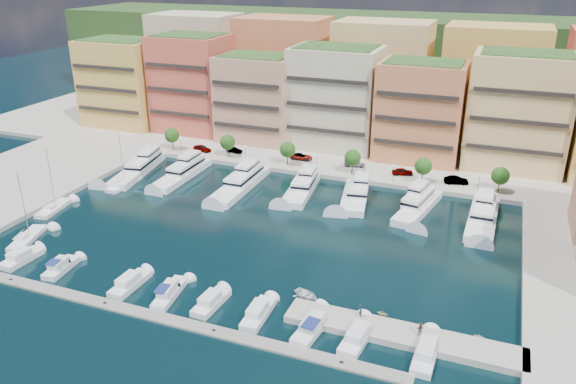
% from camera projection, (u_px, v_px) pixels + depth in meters
% --- Properties ---
extents(ground, '(400.00, 400.00, 0.00)m').
position_uv_depth(ground, '(262.00, 232.00, 104.08)').
color(ground, black).
rests_on(ground, ground).
extents(north_quay, '(220.00, 64.00, 2.00)m').
position_uv_depth(north_quay, '(351.00, 139.00, 157.37)').
color(north_quay, '#9E998E').
rests_on(north_quay, ground).
extents(hillside, '(240.00, 40.00, 58.00)m').
position_uv_depth(hillside, '(387.00, 101.00, 198.63)').
color(hillside, '#223D19').
rests_on(hillside, ground).
extents(south_pontoon, '(72.00, 2.20, 0.35)m').
position_uv_depth(south_pontoon, '(158.00, 318.00, 79.30)').
color(south_pontoon, gray).
rests_on(south_pontoon, ground).
extents(finger_pier, '(32.00, 5.00, 2.00)m').
position_uv_depth(finger_pier, '(401.00, 338.00, 75.14)').
color(finger_pier, '#9E998E').
rests_on(finger_pier, ground).
extents(apartment_0, '(22.00, 16.50, 24.80)m').
position_uv_depth(apartment_0, '(123.00, 82.00, 163.97)').
color(apartment_0, '#E1A452').
rests_on(apartment_0, north_quay).
extents(apartment_1, '(20.00, 16.50, 26.80)m').
position_uv_depth(apartment_1, '(192.00, 83.00, 157.95)').
color(apartment_1, '#C05740').
rests_on(apartment_1, north_quay).
extents(apartment_2, '(20.00, 15.50, 22.80)m').
position_uv_depth(apartment_2, '(258.00, 98.00, 149.98)').
color(apartment_2, tan).
rests_on(apartment_2, north_quay).
extents(apartment_3, '(22.00, 16.50, 25.80)m').
position_uv_depth(apartment_3, '(335.00, 98.00, 144.10)').
color(apartment_3, beige).
rests_on(apartment_3, north_quay).
extents(apartment_4, '(20.00, 15.50, 23.80)m').
position_uv_depth(apartment_4, '(420.00, 111.00, 135.41)').
color(apartment_4, '#D3854F').
rests_on(apartment_4, north_quay).
extents(apartment_5, '(22.00, 16.50, 26.80)m').
position_uv_depth(apartment_5, '(519.00, 111.00, 129.20)').
color(apartment_5, '#E9C67B').
rests_on(apartment_5, north_quay).
extents(backblock_0, '(26.00, 18.00, 30.00)m').
position_uv_depth(backblock_0, '(197.00, 62.00, 179.89)').
color(backblock_0, beige).
rests_on(backblock_0, north_quay).
extents(backblock_1, '(26.00, 18.00, 30.00)m').
position_uv_depth(backblock_1, '(284.00, 68.00, 169.86)').
color(backblock_1, '#D3854F').
rests_on(backblock_1, north_quay).
extents(backblock_2, '(26.00, 18.00, 30.00)m').
position_uv_depth(backblock_2, '(382.00, 75.00, 159.83)').
color(backblock_2, '#E9C67B').
rests_on(backblock_2, north_quay).
extents(backblock_3, '(26.00, 18.00, 30.00)m').
position_uv_depth(backblock_3, '(492.00, 83.00, 149.80)').
color(backblock_3, '#E1A452').
rests_on(backblock_3, north_quay).
extents(tree_0, '(3.80, 3.80, 5.65)m').
position_uv_depth(tree_0, '(172.00, 135.00, 144.41)').
color(tree_0, '#473323').
rests_on(tree_0, north_quay).
extents(tree_1, '(3.80, 3.80, 5.65)m').
position_uv_depth(tree_1, '(228.00, 142.00, 139.06)').
color(tree_1, '#473323').
rests_on(tree_1, north_quay).
extents(tree_2, '(3.80, 3.80, 5.65)m').
position_uv_depth(tree_2, '(288.00, 150.00, 133.72)').
color(tree_2, '#473323').
rests_on(tree_2, north_quay).
extents(tree_3, '(3.80, 3.80, 5.65)m').
position_uv_depth(tree_3, '(353.00, 158.00, 128.37)').
color(tree_3, '#473323').
rests_on(tree_3, north_quay).
extents(tree_4, '(3.80, 3.80, 5.65)m').
position_uv_depth(tree_4, '(423.00, 166.00, 123.02)').
color(tree_4, '#473323').
rests_on(tree_4, north_quay).
extents(tree_5, '(3.80, 3.80, 5.65)m').
position_uv_depth(tree_5, '(500.00, 176.00, 117.67)').
color(tree_5, '#473323').
rests_on(tree_5, north_quay).
extents(lamppost_0, '(0.30, 0.30, 4.20)m').
position_uv_depth(lamppost_0, '(181.00, 143.00, 141.45)').
color(lamppost_0, black).
rests_on(lamppost_0, north_quay).
extents(lamppost_1, '(0.30, 0.30, 4.20)m').
position_uv_depth(lamppost_1, '(246.00, 151.00, 135.44)').
color(lamppost_1, black).
rests_on(lamppost_1, north_quay).
extents(lamppost_2, '(0.30, 0.30, 4.20)m').
position_uv_depth(lamppost_2, '(316.00, 160.00, 129.42)').
color(lamppost_2, black).
rests_on(lamppost_2, north_quay).
extents(lamppost_3, '(0.30, 0.30, 4.20)m').
position_uv_depth(lamppost_3, '(394.00, 170.00, 123.40)').
color(lamppost_3, black).
rests_on(lamppost_3, north_quay).
extents(lamppost_4, '(0.30, 0.30, 4.20)m').
position_uv_depth(lamppost_4, '(479.00, 181.00, 117.39)').
color(lamppost_4, black).
rests_on(lamppost_4, north_quay).
extents(yacht_0, '(8.71, 22.96, 7.30)m').
position_uv_depth(yacht_0, '(140.00, 167.00, 133.03)').
color(yacht_0, white).
rests_on(yacht_0, ground).
extents(yacht_1, '(4.96, 20.66, 7.30)m').
position_uv_depth(yacht_1, '(184.00, 172.00, 129.94)').
color(yacht_1, white).
rests_on(yacht_1, ground).
extents(yacht_2, '(5.29, 22.66, 7.30)m').
position_uv_depth(yacht_2, '(242.00, 182.00, 124.03)').
color(yacht_2, white).
rests_on(yacht_2, ground).
extents(yacht_3, '(6.81, 18.15, 7.30)m').
position_uv_depth(yacht_3, '(302.00, 187.00, 121.45)').
color(yacht_3, white).
rests_on(yacht_3, ground).
extents(yacht_4, '(7.99, 17.86, 7.30)m').
position_uv_depth(yacht_4, '(356.00, 195.00, 117.68)').
color(yacht_4, white).
rests_on(yacht_4, ground).
extents(yacht_5, '(7.58, 18.97, 7.30)m').
position_uv_depth(yacht_5, '(418.00, 204.00, 112.79)').
color(yacht_5, white).
rests_on(yacht_5, ground).
extents(yacht_6, '(5.42, 20.22, 7.30)m').
position_uv_depth(yacht_6, '(483.00, 215.00, 107.99)').
color(yacht_6, white).
rests_on(yacht_6, ground).
extents(cruiser_0, '(3.22, 7.45, 2.55)m').
position_uv_depth(cruiser_0, '(21.00, 258.00, 93.86)').
color(cruiser_0, white).
rests_on(cruiser_0, ground).
extents(cruiser_1, '(3.31, 7.30, 2.66)m').
position_uv_depth(cruiser_1, '(61.00, 268.00, 91.06)').
color(cruiser_1, white).
rests_on(cruiser_1, ground).
extents(cruiser_3, '(2.82, 7.99, 2.55)m').
position_uv_depth(cruiser_3, '(130.00, 284.00, 86.59)').
color(cruiser_3, white).
rests_on(cruiser_3, ground).
extents(cruiser_4, '(3.49, 8.96, 2.66)m').
position_uv_depth(cruiser_4, '(170.00, 293.00, 84.16)').
color(cruiser_4, white).
rests_on(cruiser_4, ground).
extents(cruiser_5, '(3.07, 7.55, 2.55)m').
position_uv_depth(cruiser_5, '(211.00, 303.00, 81.86)').
color(cruiser_5, white).
rests_on(cruiser_5, ground).
extents(cruiser_6, '(2.89, 8.06, 2.55)m').
position_uv_depth(cruiser_6, '(258.00, 314.00, 79.33)').
color(cruiser_6, white).
rests_on(cruiser_6, ground).
extents(cruiser_7, '(3.69, 9.39, 2.66)m').
position_uv_depth(cruiser_7, '(313.00, 326.00, 76.56)').
color(cruiser_7, white).
rests_on(cruiser_7, ground).
extents(cruiser_8, '(3.51, 8.80, 2.55)m').
position_uv_depth(cruiser_8, '(358.00, 337.00, 74.49)').
color(cruiser_8, white).
rests_on(cruiser_8, ground).
extents(cruiser_9, '(2.79, 9.19, 2.55)m').
position_uv_depth(cruiser_9, '(426.00, 353.00, 71.48)').
color(cruiser_9, white).
rests_on(cruiser_9, ground).
extents(sailboat_2, '(2.74, 9.41, 13.20)m').
position_uv_depth(sailboat_2, '(123.00, 185.00, 124.77)').
color(sailboat_2, white).
rests_on(sailboat_2, ground).
extents(sailboat_0, '(5.55, 10.10, 13.20)m').
position_uv_depth(sailboat_0, '(27.00, 239.00, 100.94)').
color(sailboat_0, white).
rests_on(sailboat_0, ground).
extents(sailboat_1, '(4.11, 9.52, 13.20)m').
position_uv_depth(sailboat_1, '(54.00, 209.00, 113.01)').
color(sailboat_1, white).
rests_on(sailboat_1, ground).
extents(tender_0, '(5.09, 4.46, 0.88)m').
position_uv_depth(tender_0, '(307.00, 295.00, 83.95)').
color(tender_0, silver).
rests_on(tender_0, ground).
extents(tender_1, '(1.72, 1.52, 0.85)m').
position_uv_depth(tender_1, '(382.00, 313.00, 79.59)').
color(tender_1, '#BFBA92').
rests_on(tender_1, ground).
extents(tender_3, '(1.65, 1.50, 0.75)m').
position_uv_depth(tender_3, '(480.00, 337.00, 74.77)').
color(tender_3, beige).
rests_on(tender_3, ground).
extents(car_0, '(5.20, 2.85, 1.68)m').
position_uv_depth(car_0, '(202.00, 148.00, 143.91)').
color(car_0, gray).
rests_on(car_0, north_quay).
extents(car_1, '(4.16, 1.57, 1.36)m').
position_uv_depth(car_1, '(234.00, 150.00, 142.94)').
color(car_1, gray).
rests_on(car_1, north_quay).
extents(car_2, '(5.54, 2.57, 1.54)m').
position_uv_depth(car_2, '(301.00, 157.00, 138.03)').
color(car_2, gray).
rests_on(car_2, north_quay).
extents(car_3, '(5.29, 2.89, 1.45)m').
position_uv_depth(car_3, '(355.00, 164.00, 133.47)').
color(car_3, gray).
rests_on(car_3, north_quay).
extents(car_4, '(5.15, 3.56, 1.63)m').
position_uv_depth(car_4, '(403.00, 172.00, 128.34)').
color(car_4, gray).
rests_on(car_4, north_quay).
extents(car_5, '(5.49, 2.97, 1.72)m').
position_uv_depth(car_5, '(456.00, 180.00, 123.21)').
color(car_5, gray).
rests_on(car_5, north_quay).
extents(person_0, '(0.76, 0.85, 1.95)m').
position_uv_depth(person_0, '(361.00, 310.00, 77.58)').
color(person_0, '#222445').
rests_on(person_0, finger_pier).
extents(person_1, '(0.94, 0.73, 1.92)m').
position_uv_depth(person_1, '(420.00, 329.00, 73.77)').
color(person_1, brown).
rests_on(person_1, finger_pier).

